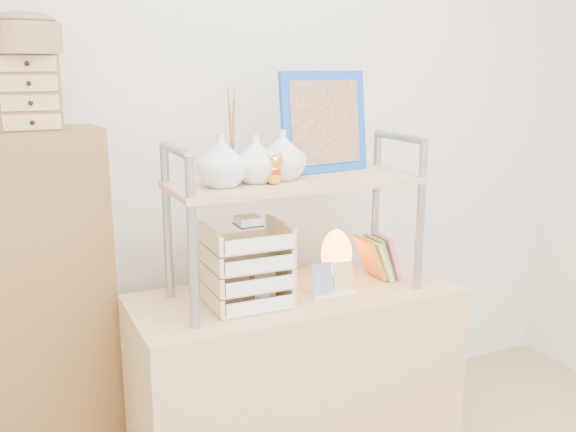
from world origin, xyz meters
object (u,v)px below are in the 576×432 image
desk (296,385)px  salt_lamp (336,255)px  cabinet (48,313)px  letter_tray (248,270)px

desk → salt_lamp: (0.20, 0.06, 0.48)m
salt_lamp → cabinet: bearing=163.3°
desk → cabinet: 0.96m
cabinet → letter_tray: cabinet is taller
letter_tray → salt_lamp: 0.41m
desk → salt_lamp: bearing=16.8°
letter_tray → salt_lamp: bearing=13.7°
desk → cabinet: bearing=156.1°
desk → salt_lamp: salt_lamp is taller
letter_tray → cabinet: bearing=147.2°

